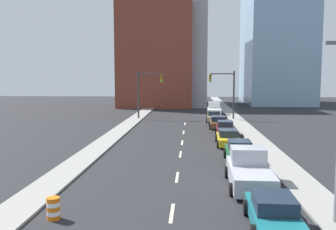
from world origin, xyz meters
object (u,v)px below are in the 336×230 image
object	(u,v)px
traffic_signal_right	(227,89)
pickup_truck_white	(214,110)
sedan_tan	(214,117)
sedan_maroon	(225,129)
sedan_green	(239,152)
pickup_truck_silver	(249,171)
sedan_brown	(218,123)
sedan_teal	(274,213)
sedan_yellow	(228,138)
traffic_signal_left	(145,89)
traffic_barrel	(53,208)

from	to	relation	value
traffic_signal_right	pickup_truck_white	world-z (taller)	traffic_signal_right
traffic_signal_right	pickup_truck_white	xyz separation A→B (m)	(-1.43, 5.13, -3.45)
sedan_tan	sedan_maroon	bearing A→B (deg)	-84.31
traffic_signal_right	sedan_green	xyz separation A→B (m)	(-1.47, -25.65, -3.58)
sedan_tan	traffic_signal_right	bearing A→B (deg)	55.59
pickup_truck_silver	sedan_brown	size ratio (longest dim) A/B	1.26
sedan_brown	sedan_tan	xyz separation A→B (m)	(-0.14, 5.90, 0.02)
sedan_teal	sedan_brown	distance (m)	28.95
traffic_signal_right	sedan_yellow	distance (m)	19.57
sedan_green	sedan_tan	bearing A→B (deg)	91.74
sedan_tan	sedan_green	bearing A→B (deg)	-85.55
traffic_signal_right	sedan_tan	bearing A→B (deg)	-127.85
sedan_teal	sedan_maroon	size ratio (longest dim) A/B	1.05
sedan_yellow	pickup_truck_white	xyz separation A→B (m)	(0.22, 24.28, 0.18)
traffic_signal_left	traffic_barrel	size ratio (longest dim) A/B	7.09
traffic_barrel	sedan_maroon	bearing A→B (deg)	68.13
traffic_signal_left	pickup_truck_white	distance (m)	11.73
sedan_yellow	sedan_tan	xyz separation A→B (m)	(-0.23, 16.74, 0.01)
traffic_signal_left	sedan_maroon	world-z (taller)	traffic_signal_left
traffic_signal_right	sedan_green	bearing A→B (deg)	-93.27
pickup_truck_white	traffic_signal_right	bearing A→B (deg)	-72.05
traffic_signal_left	sedan_yellow	distance (m)	21.80
sedan_yellow	sedan_tan	distance (m)	16.74
sedan_brown	pickup_truck_white	distance (m)	13.45
traffic_barrel	pickup_truck_white	size ratio (longest dim) A/B	0.16
sedan_teal	sedan_maroon	distance (m)	23.52
sedan_yellow	sedan_brown	world-z (taller)	sedan_yellow
sedan_yellow	sedan_maroon	bearing A→B (deg)	88.61
traffic_signal_right	sedan_maroon	bearing A→B (deg)	-95.95
sedan_teal	sedan_yellow	world-z (taller)	sedan_yellow
sedan_yellow	traffic_signal_right	bearing A→B (deg)	86.02
traffic_signal_right	sedan_green	distance (m)	25.94
sedan_teal	pickup_truck_silver	bearing A→B (deg)	92.68
sedan_tan	sedan_teal	bearing A→B (deg)	-86.05
sedan_maroon	pickup_truck_white	world-z (taller)	pickup_truck_white
pickup_truck_silver	sedan_yellow	world-z (taller)	pickup_truck_silver
traffic_signal_left	sedan_tan	xyz separation A→B (m)	(9.53, -2.42, -3.62)
sedan_tan	traffic_signal_left	bearing A→B (deg)	169.19
sedan_green	sedan_brown	distance (m)	17.33
sedan_brown	sedan_green	bearing A→B (deg)	-88.20
sedan_teal	sedan_maroon	world-z (taller)	sedan_maroon
sedan_teal	pickup_truck_white	distance (m)	42.40
sedan_brown	pickup_truck_white	size ratio (longest dim) A/B	0.75
pickup_truck_white	pickup_truck_silver	bearing A→B (deg)	-88.01
traffic_signal_left	sedan_green	world-z (taller)	traffic_signal_left
sedan_green	pickup_truck_white	world-z (taller)	pickup_truck_white
sedan_green	sedan_maroon	distance (m)	11.90
traffic_barrel	sedan_brown	distance (m)	29.92
traffic_signal_left	sedan_brown	distance (m)	13.26
traffic_signal_right	sedan_maroon	size ratio (longest dim) A/B	1.57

